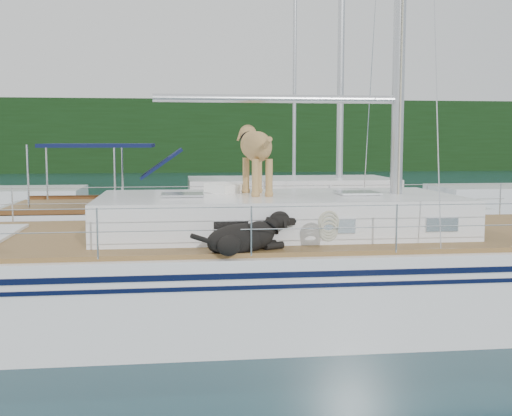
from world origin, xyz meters
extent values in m
plane|color=black|center=(0.00, 0.00, 0.00)|extent=(120.00, 120.00, 0.00)
cube|color=black|center=(0.00, 45.00, 3.00)|extent=(90.00, 3.00, 6.00)
cube|color=#595147|center=(0.00, 46.20, 0.60)|extent=(92.00, 1.00, 1.20)
cube|color=white|center=(0.00, 0.00, 0.50)|extent=(12.00, 3.80, 1.40)
cube|color=brown|center=(0.00, 0.00, 1.23)|extent=(11.52, 3.50, 0.06)
cube|color=white|center=(0.80, 0.00, 1.54)|extent=(5.20, 2.50, 0.55)
cylinder|color=silver|center=(0.80, 0.00, 3.21)|extent=(3.60, 0.12, 0.12)
cylinder|color=silver|center=(0.00, -1.75, 1.82)|extent=(10.56, 0.01, 0.01)
cylinder|color=silver|center=(0.00, 1.75, 1.82)|extent=(10.56, 0.01, 0.01)
cube|color=#1C38B0|center=(0.30, 1.42, 1.28)|extent=(0.68, 0.53, 0.05)
cube|color=white|center=(0.09, 0.56, 1.88)|extent=(0.70, 0.70, 0.14)
torus|color=beige|center=(1.16, -1.70, 1.62)|extent=(0.36, 0.16, 0.35)
cube|color=white|center=(0.80, 5.73, 0.45)|extent=(11.00, 3.50, 1.30)
cube|color=brown|center=(0.80, 5.73, 1.10)|extent=(10.56, 3.29, 0.06)
cube|color=white|center=(2.00, 5.73, 1.45)|extent=(4.80, 2.30, 0.55)
cube|color=#111647|center=(-2.40, 5.73, 2.50)|extent=(2.40, 2.30, 0.08)
cube|color=white|center=(4.00, 16.00, 0.40)|extent=(7.20, 3.00, 1.10)
cylinder|color=silver|center=(4.00, 16.00, 6.00)|extent=(0.14, 0.14, 11.00)
camera|label=1|loc=(-0.68, -9.29, 2.60)|focal=45.00mm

